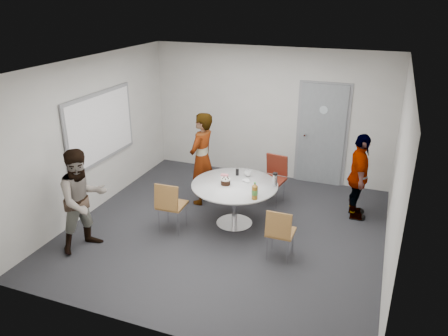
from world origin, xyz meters
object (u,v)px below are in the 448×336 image
at_px(person_right, 359,177).
at_px(person_left, 83,200).
at_px(door, 322,135).
at_px(person_main, 202,159).
at_px(chair_near_left, 170,203).
at_px(chair_near_right, 280,230).
at_px(chair_far, 274,174).
at_px(table, 236,190).
at_px(whiteboard, 101,127).

bearing_deg(person_right, person_left, 113.46).
bearing_deg(door, person_left, -127.82).
bearing_deg(person_main, chair_near_left, 4.71).
bearing_deg(person_main, chair_near_right, 59.92).
xyz_separation_m(chair_far, person_main, (-1.24, -0.48, 0.31)).
relative_size(door, table, 1.49).
bearing_deg(whiteboard, table, 0.17).
relative_size(chair_near_right, person_main, 0.48).
bearing_deg(person_right, table, 108.30).
height_order(door, person_left, door).
bearing_deg(door, chair_near_left, -123.69).
distance_m(person_main, person_left, 2.32).
distance_m(door, whiteboard, 4.25).
height_order(door, chair_near_right, door).
xyz_separation_m(table, person_left, (-1.90, -1.48, 0.16)).
height_order(person_main, person_left, person_main).
bearing_deg(chair_far, door, -109.63).
height_order(table, chair_near_left, table).
distance_m(person_main, person_right, 2.76).
relative_size(door, person_right, 1.39).
distance_m(table, person_main, 1.08).
relative_size(chair_near_left, chair_far, 0.97).
height_order(whiteboard, chair_near_right, whiteboard).
relative_size(whiteboard, chair_near_right, 2.32).
bearing_deg(person_main, person_right, 105.19).
relative_size(door, chair_near_right, 2.59).
height_order(whiteboard, chair_near_left, whiteboard).
xyz_separation_m(chair_near_right, chair_far, (-0.57, 1.85, 0.06)).
bearing_deg(chair_near_right, chair_far, 106.75).
bearing_deg(chair_near_left, person_right, 27.61).
relative_size(chair_far, person_main, 0.53).
bearing_deg(door, person_main, -138.32).
bearing_deg(chair_near_right, whiteboard, 167.38).
height_order(door, chair_near_left, door).
bearing_deg(person_main, door, 138.58).
height_order(chair_near_left, chair_far, chair_far).
distance_m(chair_near_right, person_right, 2.00).
bearing_deg(chair_near_left, door, 53.76).
xyz_separation_m(table, person_main, (-0.87, 0.60, 0.22)).
relative_size(chair_far, person_left, 0.56).
bearing_deg(door, whiteboard, -147.34).
distance_m(table, chair_near_right, 1.22).
height_order(chair_near_right, person_main, person_main).
relative_size(chair_far, person_right, 0.59).
bearing_deg(person_left, person_main, -0.43).
bearing_deg(door, table, -114.00).
distance_m(whiteboard, chair_near_right, 3.70).
distance_m(whiteboard, chair_far, 3.24).
height_order(table, person_main, person_main).
distance_m(door, person_main, 2.52).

